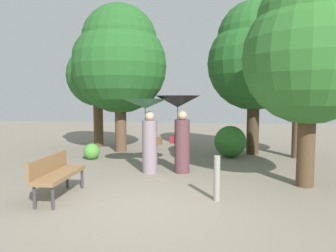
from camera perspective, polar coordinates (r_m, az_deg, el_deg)
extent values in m
plane|color=gray|center=(5.87, -3.89, -14.40)|extent=(40.00, 40.00, 0.00)
cylinder|color=gray|center=(8.21, -3.36, -3.80)|extent=(0.40, 0.40, 1.39)
sphere|color=tan|center=(8.12, -3.39, 1.83)|extent=(0.25, 0.25, 0.25)
cylinder|color=#333338|center=(8.17, -4.19, 0.46)|extent=(0.02, 0.02, 0.79)
cone|color=#33724C|center=(8.15, -4.21, 4.12)|extent=(1.21, 1.21, 0.25)
cube|color=brown|center=(8.12, -1.61, -2.71)|extent=(0.14, 0.10, 0.20)
cylinder|color=#563338|center=(8.23, 2.59, -3.72)|extent=(0.40, 0.40, 1.41)
sphere|color=tan|center=(8.15, 2.61, 1.96)|extent=(0.25, 0.25, 0.25)
cylinder|color=#333338|center=(8.18, 1.77, 0.62)|extent=(0.02, 0.02, 0.81)
cone|color=black|center=(8.16, 1.78, 4.52)|extent=(1.17, 1.17, 0.30)
cube|color=maroon|center=(8.25, 0.81, -2.52)|extent=(0.14, 0.10, 0.20)
cylinder|color=#38383D|center=(5.95, -20.37, -12.20)|extent=(0.06, 0.06, 0.44)
cylinder|color=#38383D|center=(6.11, -23.28, -11.85)|extent=(0.06, 0.06, 0.44)
cylinder|color=#38383D|center=(7.13, -15.46, -9.22)|extent=(0.06, 0.06, 0.44)
cylinder|color=#38383D|center=(7.26, -17.98, -9.03)|extent=(0.06, 0.06, 0.44)
cube|color=olive|center=(6.54, -19.11, -8.43)|extent=(0.46, 1.51, 0.08)
cube|color=olive|center=(6.61, -21.05, -6.63)|extent=(0.08, 1.50, 0.35)
cylinder|color=#4C3823|center=(13.02, -12.72, 4.76)|extent=(0.39, 0.39, 3.85)
sphere|color=#235B23|center=(13.06, -12.80, 8.98)|extent=(2.47, 2.47, 2.47)
sphere|color=#235B23|center=(13.14, -12.86, 12.34)|extent=(1.97, 1.97, 1.97)
cylinder|color=#42301E|center=(11.37, 15.41, 5.67)|extent=(0.42, 0.42, 4.24)
sphere|color=#235B23|center=(11.44, 15.53, 10.99)|extent=(3.25, 3.25, 3.25)
sphere|color=#235B23|center=(11.56, 15.63, 15.17)|extent=(2.60, 2.60, 2.60)
cylinder|color=brown|center=(11.59, -8.73, 5.65)|extent=(0.42, 0.42, 4.19)
sphere|color=#235B23|center=(11.65, -8.80, 10.81)|extent=(3.42, 3.42, 3.42)
sphere|color=#235B23|center=(11.77, -8.86, 14.87)|extent=(2.74, 2.74, 2.74)
cylinder|color=#4C3823|center=(7.47, 24.21, 4.09)|extent=(0.38, 0.38, 3.77)
sphere|color=#2D6B28|center=(7.52, 24.47, 11.29)|extent=(2.87, 2.87, 2.87)
sphere|color=#2D6B28|center=(7.65, 24.69, 16.91)|extent=(2.30, 2.30, 2.30)
cylinder|color=brown|center=(11.07, 22.79, 3.60)|extent=(0.35, 0.35, 3.51)
sphere|color=#235B23|center=(11.09, 22.94, 8.14)|extent=(2.19, 2.19, 2.19)
sphere|color=#235B23|center=(11.15, 23.07, 11.74)|extent=(1.76, 1.76, 1.76)
sphere|color=#2D6B28|center=(10.61, 11.33, -2.81)|extent=(1.06, 1.06, 1.06)
sphere|color=#4C9338|center=(10.37, -13.81, -4.53)|extent=(0.52, 0.52, 0.52)
cylinder|color=gray|center=(6.09, 8.94, -9.44)|extent=(0.12, 0.12, 0.87)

